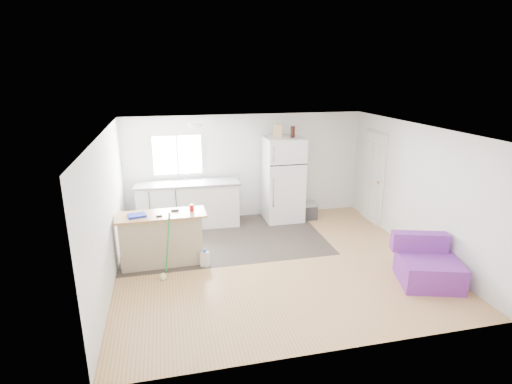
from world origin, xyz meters
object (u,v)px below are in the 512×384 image
refrigerator (283,179)px  blue_tray (137,215)px  red_cup (192,208)px  cooler (305,210)px  mop (165,266)px  peninsula (162,239)px  bottle_right (293,132)px  purple_seat (427,266)px  cleaner_jug (205,259)px  kitchen_cabinets (189,204)px  cardboard_box (278,131)px  bottle_left (292,132)px

refrigerator → blue_tray: bearing=-151.1°
red_cup → cooler: bearing=29.5°
mop → peninsula: bearing=68.6°
peninsula → bottle_right: size_ratio=6.16×
purple_seat → bottle_right: size_ratio=4.49×
purple_seat → mop: mop is taller
red_cup → mop: bearing=-130.0°
purple_seat → cleaner_jug: purple_seat is taller
kitchen_cabinets → cleaner_jug: bearing=-83.6°
cooler → bottle_right: bottle_right is taller
peninsula → blue_tray: (-0.38, -0.04, 0.48)m
cleaner_jug → red_cup: 0.93m
cooler → cleaner_jug: cooler is taller
cooler → mop: bearing=-145.7°
refrigerator → cooler: (0.52, -0.12, -0.76)m
cooler → red_cup: (-2.71, -1.53, 0.80)m
blue_tray → bottle_right: size_ratio=1.20×
cooler → mop: (-3.23, -2.16, 0.03)m
cardboard_box → red_cup: bearing=-141.5°
cleaner_jug → bottle_left: bottle_left is taller
mop → cardboard_box: cardboard_box is taller
kitchen_cabinets → cardboard_box: size_ratio=7.59×
mop → cleaner_jug: bearing=-1.0°
red_cup → bottle_right: bottle_right is taller
blue_tray → cardboard_box: (2.96, 1.69, 1.11)m
refrigerator → cleaner_jug: (-2.01, -1.98, -0.82)m
blue_tray → bottle_left: bottle_left is taller
peninsula → purple_seat: size_ratio=1.37×
bottle_left → bottle_right: size_ratio=1.00×
purple_seat → blue_tray: (-4.59, 1.60, 0.68)m
mop → kitchen_cabinets: bearing=52.4°
mop → cardboard_box: 3.86m
kitchen_cabinets → bottle_right: (2.35, -0.10, 1.53)m
refrigerator → red_cup: size_ratio=15.96×
refrigerator → cooler: 0.93m
cardboard_box → cooler: bearing=-6.4°
kitchen_cabinets → blue_tray: (-0.97, -1.80, 0.45)m
mop → bottle_right: size_ratio=4.73×
cleaner_jug → cardboard_box: cardboard_box is taller
bottle_left → bottle_right: same height
cleaner_jug → refrigerator: bearing=65.9°
mop → blue_tray: (-0.41, 0.55, 0.73)m
refrigerator → purple_seat: 3.70m
cooler → red_cup: red_cup is taller
refrigerator → red_cup: refrigerator is taller
kitchen_cabinets → cardboard_box: cardboard_box is taller
cooler → blue_tray: size_ratio=1.74×
refrigerator → purple_seat: size_ratio=1.71×
mop → cooler: bearing=9.5°
cooler → kitchen_cabinets: bearing=176.6°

